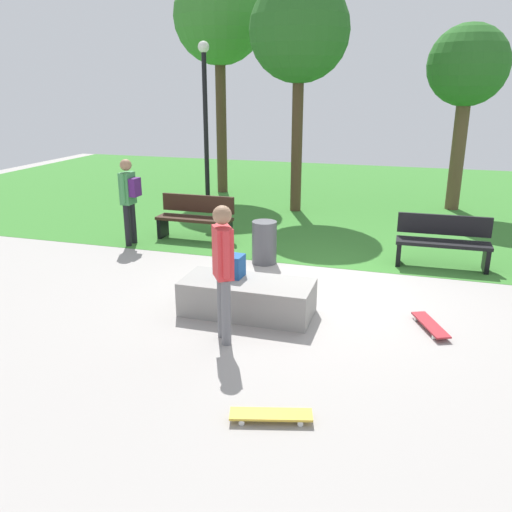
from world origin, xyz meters
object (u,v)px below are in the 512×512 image
Objects in this scene: park_bench_near_path at (443,240)px; lamp_post at (205,110)px; skater_performing_trick at (223,264)px; tree_tall_oak at (219,20)px; tree_broad_elm at (468,69)px; pedestrian_with_backpack at (129,194)px; skateboard_by_ledge at (271,415)px; tree_leaning_ash at (299,33)px; park_bench_near_lamppost at (196,217)px; backpack_on_ledge at (236,266)px; concrete_ledge at (247,297)px; skateboard_spare at (430,325)px; trash_bin at (264,242)px.

park_bench_near_path is 6.95m from lamp_post.
tree_tall_oak is at bearing 110.46° from skater_performing_trick.
tree_broad_elm is 8.67m from pedestrian_with_backpack.
skater_performing_trick reaches higher than skateboard_by_ledge.
tree_leaning_ash is 3.29m from tree_tall_oak.
lamp_post is (0.37, -2.12, -2.32)m from tree_tall_oak.
park_bench_near_lamppost is at bearing 175.65° from park_bench_near_path.
skater_performing_trick is 2.12× the size of skateboard_by_ledge.
skater_performing_trick is at bearing -62.62° from park_bench_near_lamppost.
tree_leaning_ash reaches higher than pedestrian_with_backpack.
tree_leaning_ash is at bearing -171.35° from backpack_on_ledge.
concrete_ledge is 1.05× the size of skater_performing_trick.
tree_broad_elm is at bearing 85.33° from skateboard_spare.
backpack_on_ledge is at bearing -85.08° from trash_bin.
park_bench_near_path is 5.79m from tree_broad_elm.
tree_tall_oak is 3.16m from lamp_post.
tree_broad_elm reaches higher than pedestrian_with_backpack.
concrete_ledge is 0.47m from backpack_on_ledge.
concrete_ledge is at bearing -67.46° from tree_tall_oak.
tree_broad_elm reaches higher than skateboard_by_ledge.
park_bench_near_path reaches higher than trash_bin.
lamp_post is at bearing -80.09° from tree_tall_oak.
skater_performing_trick is 4.76m from park_bench_near_lamppost.
pedestrian_with_backpack is at bearing 173.30° from trash_bin.
tree_broad_elm is (3.11, 7.90, 3.22)m from concrete_ledge.
lamp_post is at bearing -165.02° from tree_broad_elm.
concrete_ledge is 4.24m from pedestrian_with_backpack.
trash_bin reaches higher than skateboard_by_ledge.
skateboard_spare is 8.26m from tree_leaning_ash.
trash_bin is (-0.18, 2.11, -0.26)m from backpack_on_ledge.
park_bench_near_lamppost reaches higher than trash_bin.
park_bench_near_path is 0.39× the size of lamp_post.
skateboard_by_ledge is at bearing -101.75° from tree_broad_elm.
tree_leaning_ash is 5.81m from trash_bin.
lamp_post is (-0.90, 2.91, 2.03)m from park_bench_near_lamppost.
tree_leaning_ash reaches higher than backpack_on_ledge.
concrete_ledge is at bearing 112.93° from skateboard_by_ledge.
skater_performing_trick is 0.28× the size of tree_tall_oak.
park_bench_near_path is at bearing 3.77° from pedestrian_with_backpack.
skateboard_by_ledge is 5.57m from park_bench_near_path.
skateboard_spare is 8.43m from tree_broad_elm.
backpack_on_ledge is 1.07m from skater_performing_trick.
skateboard_by_ledge is at bearing -55.29° from skater_performing_trick.
tree_tall_oak is at bearing 138.75° from park_bench_near_path.
skateboard_spare is 0.51× the size of park_bench_near_lamppost.
skateboard_spare is (2.51, 1.08, -0.96)m from skater_performing_trick.
tree_tall_oak is 6.73m from tree_broad_elm.
concrete_ledge is 2.26m from trash_bin.
backpack_on_ledge is at bearing -68.41° from tree_tall_oak.
park_bench_near_lamppost is at bearing -144.67° from backpack_on_ledge.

